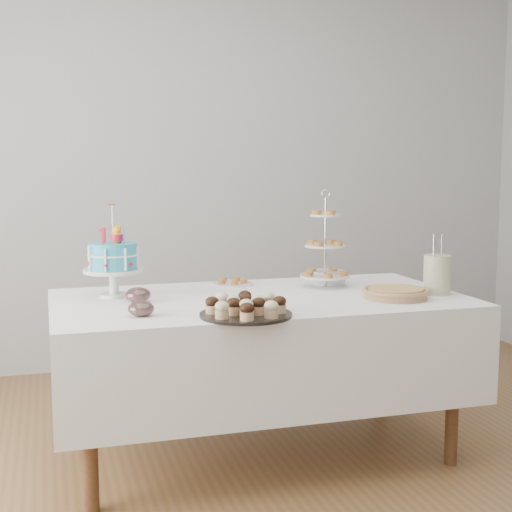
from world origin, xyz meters
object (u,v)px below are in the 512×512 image
object	(u,v)px
utensil_pitcher	(437,273)
jam_bowl_a	(141,309)
cupcake_tray	(246,306)
pie	(396,292)
jam_bowl_b	(138,295)
table	(260,344)
tiered_stand	(325,246)
plate_stack	(329,277)
birthday_cake	(114,272)
pastry_plate	(232,282)

from	to	relation	value
utensil_pitcher	jam_bowl_a	bearing A→B (deg)	167.90
cupcake_tray	jam_bowl_a	world-z (taller)	cupcake_tray
pie	utensil_pitcher	xyz separation A→B (m)	(0.24, 0.04, 0.08)
pie	jam_bowl_b	bearing A→B (deg)	167.89
cupcake_tray	utensil_pitcher	world-z (taller)	utensil_pitcher
table	tiered_stand	bearing A→B (deg)	25.06
plate_stack	jam_bowl_b	distance (m)	1.05
birthday_cake	utensil_pitcher	bearing A→B (deg)	8.98
table	jam_bowl_a	world-z (taller)	jam_bowl_a
table	jam_bowl_b	xyz separation A→B (m)	(-0.57, 0.04, 0.26)
cupcake_tray	jam_bowl_a	distance (m)	0.43
jam_bowl_a	pastry_plate	bearing A→B (deg)	49.46
jam_bowl_b	plate_stack	bearing A→B (deg)	12.48
tiered_stand	plate_stack	world-z (taller)	tiered_stand
pie	pastry_plate	xyz separation A→B (m)	(-0.64, 0.59, -0.01)
tiered_stand	jam_bowl_a	xyz separation A→B (m)	(-1.00, -0.46, -0.18)
pie	jam_bowl_a	xyz separation A→B (m)	(-1.19, -0.06, 0.00)
cupcake_tray	jam_bowl_a	bearing A→B (deg)	163.32
jam_bowl_a	jam_bowl_b	distance (m)	0.31
birthday_cake	jam_bowl_b	bearing A→B (deg)	-37.67
pastry_plate	jam_bowl_a	bearing A→B (deg)	-130.54
table	plate_stack	world-z (taller)	plate_stack
cupcake_tray	pie	world-z (taller)	cupcake_tray
table	jam_bowl_a	bearing A→B (deg)	-155.44
table	utensil_pitcher	xyz separation A→B (m)	(0.84, -0.17, 0.33)
birthday_cake	cupcake_tray	world-z (taller)	birthday_cake
table	cupcake_tray	distance (m)	0.51
tiered_stand	plate_stack	xyz separation A→B (m)	(0.05, 0.08, -0.17)
utensil_pitcher	tiered_stand	bearing A→B (deg)	124.47
table	pie	xyz separation A→B (m)	(0.60, -0.21, 0.26)
utensil_pitcher	birthday_cake	bearing A→B (deg)	150.01
tiered_stand	pie	bearing A→B (deg)	-64.15
pastry_plate	table	bearing A→B (deg)	-83.95
birthday_cake	jam_bowl_a	distance (m)	0.48
tiered_stand	utensil_pitcher	distance (m)	0.57
plate_stack	utensil_pitcher	bearing A→B (deg)	-48.51
plate_stack	jam_bowl_a	bearing A→B (deg)	-152.92
jam_bowl_b	cupcake_tray	bearing A→B (deg)	-48.31
tiered_stand	utensil_pitcher	bearing A→B (deg)	-39.26
table	tiered_stand	world-z (taller)	tiered_stand
cupcake_tray	tiered_stand	distance (m)	0.84
pie	tiered_stand	bearing A→B (deg)	115.85
pie	tiered_stand	size ratio (longest dim) A/B	0.62
cupcake_tray	tiered_stand	world-z (taller)	tiered_stand
birthday_cake	table	bearing A→B (deg)	5.93
utensil_pitcher	pastry_plate	bearing A→B (deg)	132.00
utensil_pitcher	jam_bowl_b	bearing A→B (deg)	155.40
table	jam_bowl_a	size ratio (longest dim) A/B	17.55
pie	pastry_plate	bearing A→B (deg)	137.33
birthday_cake	cupcake_tray	distance (m)	0.77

